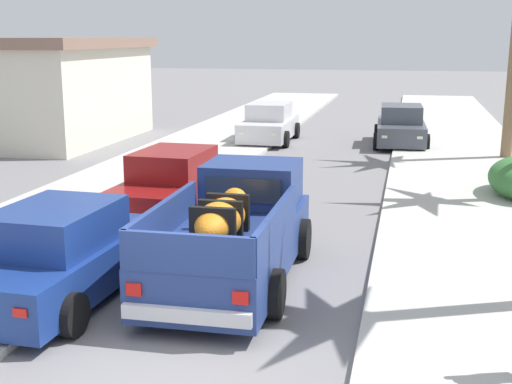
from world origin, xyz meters
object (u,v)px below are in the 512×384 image
at_px(car_left_near, 269,124).
at_px(car_left_mid, 60,256).
at_px(car_right_near, 401,127).
at_px(car_right_mid, 173,185).
at_px(pickup_truck, 235,233).
at_px(roadside_house, 14,89).

bearing_deg(car_left_near, car_left_mid, -89.58).
bearing_deg(car_left_mid, car_right_near, 74.08).
bearing_deg(car_left_mid, car_left_near, 90.42).
bearing_deg(car_right_mid, car_left_near, 90.51).
bearing_deg(car_right_mid, car_right_near, 67.45).
distance_m(car_right_near, car_right_mid, 13.09).
bearing_deg(car_left_mid, car_right_mid, 90.23).
bearing_deg(car_right_mid, pickup_truck, -57.52).
height_order(car_left_near, car_left_mid, same).
xyz_separation_m(car_left_mid, car_right_mid, (-0.02, 5.44, 0.00)).
relative_size(car_left_near, car_left_mid, 0.99).
height_order(car_right_mid, roadside_house, roadside_house).
bearing_deg(car_right_near, car_left_near, -177.10).
height_order(pickup_truck, car_right_mid, pickup_truck).
relative_size(car_left_mid, car_right_mid, 1.00).
height_order(car_right_near, car_left_mid, same).
xyz_separation_m(car_left_near, car_right_mid, (0.10, -11.83, 0.00)).
height_order(car_left_near, car_right_mid, same).
distance_m(pickup_truck, roadside_house, 19.15).
bearing_deg(roadside_house, car_right_mid, -45.12).
distance_m(car_right_mid, roadside_house, 14.60).
bearing_deg(pickup_truck, car_left_near, 99.38).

